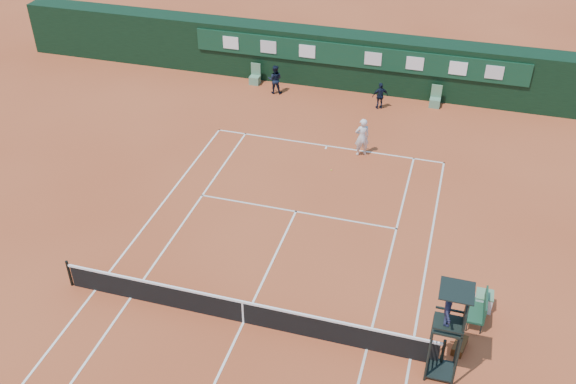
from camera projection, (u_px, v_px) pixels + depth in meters
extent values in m
plane|color=#C0532D|center=(244.00, 322.00, 21.13)|extent=(90.00, 90.00, 0.00)
cube|color=silver|center=(327.00, 146.00, 30.50)|extent=(11.05, 0.08, 0.01)
cube|color=silver|center=(410.00, 359.00, 19.86)|extent=(0.08, 23.85, 0.01)
cube|color=white|center=(95.00, 290.00, 22.39)|extent=(0.08, 23.85, 0.01)
cube|color=silver|center=(367.00, 349.00, 20.18)|extent=(0.08, 23.85, 0.01)
cube|color=white|center=(131.00, 298.00, 22.07)|extent=(0.08, 23.85, 0.01)
cube|color=silver|center=(296.00, 211.00, 26.18)|extent=(8.31, 0.08, 0.01)
cube|color=white|center=(244.00, 322.00, 21.13)|extent=(0.08, 12.88, 0.01)
cube|color=white|center=(326.00, 147.00, 30.39)|extent=(0.08, 0.30, 0.01)
cube|color=black|center=(243.00, 313.00, 20.87)|extent=(12.60, 0.04, 0.90)
cube|color=white|center=(242.00, 302.00, 20.60)|extent=(12.80, 0.06, 0.08)
cube|color=white|center=(243.00, 312.00, 20.87)|extent=(0.06, 0.05, 0.92)
cylinder|color=black|center=(443.00, 353.00, 19.34)|extent=(0.10, 0.10, 1.10)
cylinder|color=black|center=(69.00, 273.00, 22.29)|extent=(0.10, 0.10, 1.10)
cube|color=black|center=(357.00, 61.00, 35.07)|extent=(40.00, 1.50, 3.00)
cube|color=#0F3A24|center=(355.00, 56.00, 34.09)|extent=(18.00, 0.10, 1.20)
cube|color=white|center=(231.00, 43.00, 35.64)|extent=(0.90, 0.04, 0.70)
cube|color=silver|center=(268.00, 47.00, 35.14)|extent=(0.90, 0.04, 0.70)
cube|color=white|center=(307.00, 51.00, 34.63)|extent=(0.90, 0.04, 0.70)
cube|color=silver|center=(373.00, 59.00, 33.81)|extent=(0.90, 0.04, 0.70)
cube|color=white|center=(415.00, 63.00, 33.30)|extent=(0.90, 0.04, 0.70)
cube|color=white|center=(458.00, 68.00, 32.79)|extent=(0.90, 0.04, 0.70)
cube|color=silver|center=(494.00, 72.00, 32.38)|extent=(0.90, 0.04, 0.70)
cube|color=slate|center=(255.00, 80.00, 36.03)|extent=(0.55, 0.50, 0.46)
cube|color=#568462|center=(256.00, 69.00, 35.88)|extent=(0.55, 0.06, 0.70)
cube|color=slate|center=(435.00, 103.00, 33.73)|extent=(0.55, 0.50, 0.46)
cube|color=#57855F|center=(437.00, 91.00, 33.58)|extent=(0.55, 0.06, 0.70)
cylinder|color=black|center=(428.00, 357.00, 18.63)|extent=(0.07, 0.07, 2.00)
cylinder|color=black|center=(431.00, 337.00, 19.26)|extent=(0.07, 0.07, 2.00)
cylinder|color=black|center=(456.00, 364.00, 18.45)|extent=(0.07, 0.07, 2.00)
cylinder|color=black|center=(458.00, 343.00, 19.08)|extent=(0.07, 0.07, 2.00)
cube|color=black|center=(448.00, 325.00, 18.26)|extent=(0.85, 0.85, 0.08)
cube|color=black|center=(465.00, 318.00, 17.94)|extent=(0.06, 0.85, 0.80)
cube|color=black|center=(448.00, 331.00, 17.81)|extent=(0.85, 0.05, 0.06)
cube|color=black|center=(451.00, 310.00, 18.47)|extent=(0.85, 0.05, 0.06)
cylinder|color=black|center=(467.00, 317.00, 17.37)|extent=(0.04, 0.04, 1.00)
cylinder|color=black|center=(468.00, 297.00, 18.00)|extent=(0.04, 0.04, 1.00)
cube|color=black|center=(457.00, 291.00, 17.48)|extent=(0.95, 0.95, 0.04)
cube|color=black|center=(439.00, 369.00, 19.34)|extent=(0.80, 0.80, 0.05)
cube|color=black|center=(427.00, 361.00, 19.29)|extent=(0.04, 0.80, 0.04)
cube|color=black|center=(429.00, 352.00, 19.06)|extent=(0.04, 0.80, 0.04)
cube|color=black|center=(430.00, 343.00, 18.83)|extent=(0.04, 0.80, 0.04)
cube|color=black|center=(432.00, 333.00, 18.61)|extent=(0.04, 0.80, 0.04)
imported|color=#1A1C34|center=(450.00, 308.00, 17.89)|extent=(0.47, 0.82, 1.28)
cube|color=#1A422B|center=(476.00, 311.00, 20.94)|extent=(0.55, 1.20, 0.08)
cube|color=#173926|center=(486.00, 304.00, 20.69)|extent=(0.06, 1.20, 0.60)
cylinder|color=black|center=(467.00, 327.00, 20.70)|extent=(0.04, 0.04, 0.41)
cylinder|color=black|center=(481.00, 329.00, 20.60)|extent=(0.04, 0.04, 0.41)
cylinder|color=black|center=(469.00, 303.00, 21.57)|extent=(0.04, 0.04, 0.41)
cylinder|color=black|center=(482.00, 306.00, 21.47)|extent=(0.04, 0.04, 0.41)
cube|color=black|center=(460.00, 346.00, 20.11)|extent=(0.50, 0.83, 0.29)
cube|color=silver|center=(483.00, 301.00, 21.51)|extent=(0.55, 0.55, 0.60)
cube|color=#5A8960|center=(485.00, 294.00, 21.32)|extent=(0.57, 0.57, 0.05)
sphere|color=#C4E234|center=(331.00, 170.00, 28.70)|extent=(0.06, 0.06, 0.06)
imported|color=silver|center=(362.00, 137.00, 29.34)|extent=(0.81, 0.71, 1.86)
imported|color=black|center=(275.00, 79.00, 34.76)|extent=(0.87, 0.73, 1.60)
imported|color=black|center=(380.00, 96.00, 33.29)|extent=(0.91, 0.67, 1.44)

